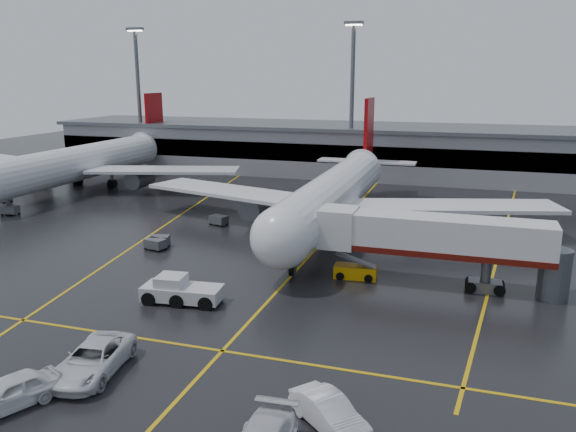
% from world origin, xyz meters
% --- Properties ---
extents(ground, '(220.00, 220.00, 0.00)m').
position_xyz_m(ground, '(0.00, 0.00, 0.00)').
color(ground, black).
rests_on(ground, ground).
extents(apron_line_centre, '(0.25, 90.00, 0.02)m').
position_xyz_m(apron_line_centre, '(0.00, 0.00, 0.01)').
color(apron_line_centre, gold).
rests_on(apron_line_centre, ground).
extents(apron_line_stop, '(60.00, 0.25, 0.02)m').
position_xyz_m(apron_line_stop, '(0.00, -22.00, 0.01)').
color(apron_line_stop, gold).
rests_on(apron_line_stop, ground).
extents(apron_line_left, '(9.99, 69.35, 0.02)m').
position_xyz_m(apron_line_left, '(-20.00, 10.00, 0.01)').
color(apron_line_left, gold).
rests_on(apron_line_left, ground).
extents(apron_line_right, '(7.57, 69.64, 0.02)m').
position_xyz_m(apron_line_right, '(18.00, 10.00, 0.01)').
color(apron_line_right, gold).
rests_on(apron_line_right, ground).
extents(terminal, '(122.00, 19.00, 8.60)m').
position_xyz_m(terminal, '(0.00, 47.93, 4.32)').
color(terminal, gray).
rests_on(terminal, ground).
extents(light_mast_left, '(3.00, 1.20, 25.45)m').
position_xyz_m(light_mast_left, '(-45.00, 42.00, 14.47)').
color(light_mast_left, '#595B60').
rests_on(light_mast_left, ground).
extents(light_mast_mid, '(3.00, 1.20, 25.45)m').
position_xyz_m(light_mast_mid, '(-5.00, 42.00, 14.47)').
color(light_mast_mid, '#595B60').
rests_on(light_mast_mid, ground).
extents(main_airliner, '(48.80, 45.60, 14.10)m').
position_xyz_m(main_airliner, '(0.00, 9.70, 4.21)').
color(main_airliner, silver).
rests_on(main_airliner, ground).
extents(second_airliner, '(48.80, 45.60, 14.10)m').
position_xyz_m(second_airliner, '(-42.00, 21.70, 4.21)').
color(second_airliner, silver).
rests_on(second_airliner, ground).
extents(jet_bridge, '(19.90, 3.40, 6.05)m').
position_xyz_m(jet_bridge, '(11.87, -6.00, 3.93)').
color(jet_bridge, silver).
rests_on(jet_bridge, ground).
extents(pushback_tractor, '(6.33, 3.19, 2.18)m').
position_xyz_m(pushback_tractor, '(-6.40, -15.51, 0.87)').
color(pushback_tractor, '#BCBCBF').
rests_on(pushback_tractor, ground).
extents(belt_loader, '(3.73, 1.92, 2.30)m').
position_xyz_m(belt_loader, '(5.40, -6.09, 0.57)').
color(belt_loader, orange).
rests_on(belt_loader, ground).
extents(service_van_a, '(3.91, 6.86, 1.80)m').
position_xyz_m(service_van_a, '(-6.01, -26.85, 0.90)').
color(service_van_a, silver).
rests_on(service_van_a, ground).
extents(service_van_c, '(4.89, 4.50, 1.63)m').
position_xyz_m(service_van_c, '(8.37, -27.82, 0.81)').
color(service_van_c, white).
rests_on(service_van_c, ground).
extents(service_van_d, '(4.17, 5.60, 1.77)m').
position_xyz_m(service_van_d, '(-7.97, -31.22, 0.89)').
color(service_van_d, silver).
rests_on(service_van_d, ground).
extents(baggage_cart_a, '(2.24, 1.71, 1.12)m').
position_xyz_m(baggage_cart_a, '(-15.31, -4.04, 0.63)').
color(baggage_cart_a, '#595B60').
rests_on(baggage_cart_a, ground).
extents(baggage_cart_b, '(2.27, 1.78, 1.12)m').
position_xyz_m(baggage_cart_b, '(-15.54, -2.87, 0.63)').
color(baggage_cart_b, '#595B60').
rests_on(baggage_cart_b, ground).
extents(baggage_cart_c, '(2.30, 1.84, 1.12)m').
position_xyz_m(baggage_cart_c, '(-13.35, 6.88, 0.63)').
color(baggage_cart_c, '#595B60').
rests_on(baggage_cart_c, ground).
extents(baggage_cart_d, '(2.19, 1.62, 1.12)m').
position_xyz_m(baggage_cart_d, '(-46.93, 9.38, 0.63)').
color(baggage_cart_d, '#595B60').
rests_on(baggage_cart_d, ground).
extents(baggage_cart_e, '(2.16, 1.56, 1.12)m').
position_xyz_m(baggage_cart_e, '(-40.44, 3.58, 0.63)').
color(baggage_cart_e, '#595B60').
rests_on(baggage_cart_e, ground).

